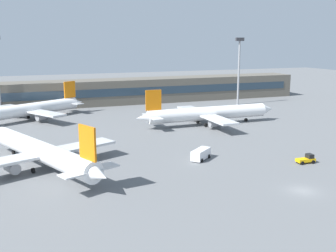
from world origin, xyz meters
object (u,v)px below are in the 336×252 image
at_px(service_van_white, 201,154).
at_px(floodlight_tower_west, 239,66).
at_px(airplane_mid, 209,113).
at_px(airplane_far, 26,110).
at_px(baggage_tug_yellow, 307,159).
at_px(airplane_near, 40,151).

distance_m(service_van_white, floodlight_tower_west, 73.41).
bearing_deg(floodlight_tower_west, service_van_white, -126.36).
height_order(airplane_mid, airplane_far, airplane_mid).
relative_size(baggage_tug_yellow, floodlight_tower_west, 0.15).
bearing_deg(airplane_near, airplane_far, 90.79).
height_order(service_van_white, floodlight_tower_west, floodlight_tower_west).
bearing_deg(airplane_mid, floodlight_tower_west, 47.51).
distance_m(airplane_near, service_van_white, 30.52).
bearing_deg(floodlight_tower_west, airplane_mid, -132.49).
distance_m(airplane_mid, baggage_tug_yellow, 39.32).
relative_size(airplane_mid, baggage_tug_yellow, 11.45).
bearing_deg(airplane_mid, service_van_white, -119.47).
bearing_deg(service_van_white, airplane_mid, 60.53).
height_order(airplane_near, airplane_far, airplane_near).
distance_m(airplane_mid, airplane_far, 53.27).
bearing_deg(floodlight_tower_west, airplane_far, -176.89).
distance_m(airplane_far, service_van_white, 62.23).
xyz_separation_m(airplane_near, airplane_far, (-0.67, 48.16, -0.03)).
bearing_deg(baggage_tug_yellow, floodlight_tower_west, 69.74).
xyz_separation_m(service_van_white, floodlight_tower_west, (42.84, 58.19, 12.90)).
xyz_separation_m(airplane_mid, airplane_far, (-47.36, 24.39, -0.05)).
xyz_separation_m(airplane_mid, service_van_white, (-16.84, -29.81, -2.07)).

